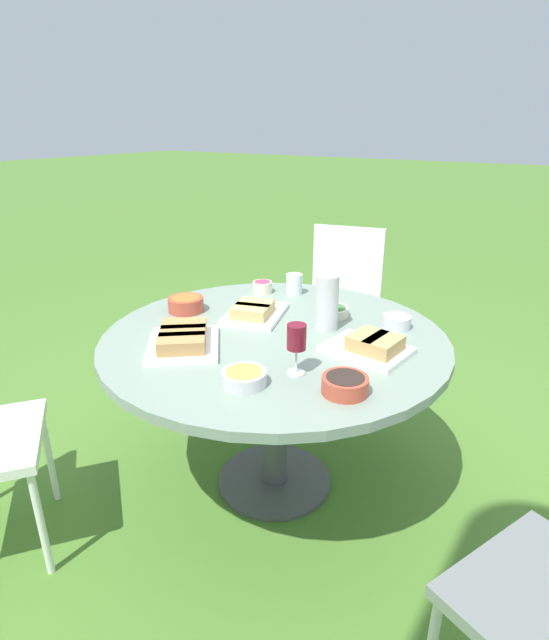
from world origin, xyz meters
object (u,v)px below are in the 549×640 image
Objects in this scene: handbag at (194,346)px; water_pitcher at (327,302)px; chair_near_left at (342,289)px; wine_glass at (297,339)px; dining_table at (274,356)px.

water_pitcher is at bearing 156.53° from handbag.
chair_near_left is 1.13m from water_pitcher.
chair_near_left reaches higher than handbag.
wine_glass reaches higher than handbag.
wine_glass is at bearing 144.82° from handbag.
wine_glass is 0.47× the size of handbag.
dining_table is 6.04× the size of water_pitcher.
chair_near_left is (0.27, -1.18, -0.09)m from dining_table.
water_pitcher is 1.28× the size of wine_glass.
handbag is (0.81, 0.49, -0.40)m from chair_near_left.
dining_table is at bearing 147.35° from handbag.
dining_table is at bearing -44.81° from wine_glass.
water_pitcher is (-0.41, 1.02, 0.30)m from chair_near_left.
wine_glass is at bearing 103.71° from water_pitcher.
wine_glass is at bearing 109.61° from chair_near_left.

